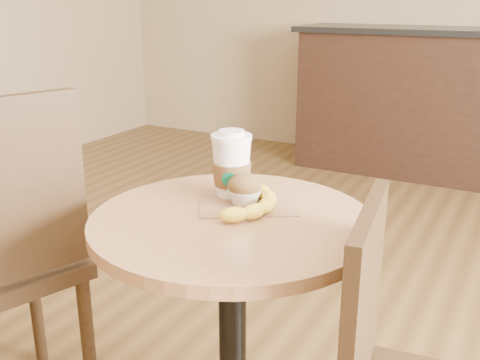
{
  "coord_description": "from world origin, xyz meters",
  "views": [
    {
      "loc": [
        0.5,
        -0.97,
        1.25
      ],
      "look_at": [
        -0.1,
        0.15,
        0.83
      ],
      "focal_mm": 42.0,
      "sensor_mm": 36.0,
      "label": 1
    }
  ],
  "objects": [
    {
      "name": "banana",
      "position": [
        -0.09,
        0.17,
        0.77
      ],
      "size": [
        0.23,
        0.29,
        0.04
      ],
      "primitive_type": null,
      "rotation": [
        0.0,
        0.0,
        0.24
      ],
      "color": "yellow",
      "rests_on": "kraft_bag"
    },
    {
      "name": "kraft_bag",
      "position": [
        -0.11,
        0.2,
        0.75
      ],
      "size": [
        0.3,
        0.28,
        0.0
      ],
      "primitive_type": "cube",
      "rotation": [
        0.0,
        0.0,
        0.55
      ],
      "color": "#906546",
      "rests_on": "cafe_table"
    },
    {
      "name": "muffin",
      "position": [
        -0.11,
        0.19,
        0.79
      ],
      "size": [
        0.09,
        0.09,
        0.08
      ],
      "color": "silver",
      "rests_on": "kraft_bag"
    },
    {
      "name": "cafe_table",
      "position": [
        -0.1,
        0.11,
        0.52
      ],
      "size": [
        0.68,
        0.68,
        0.75
      ],
      "color": "black",
      "rests_on": "ground"
    },
    {
      "name": "coffee_cup",
      "position": [
        -0.17,
        0.24,
        0.83
      ],
      "size": [
        0.1,
        0.11,
        0.18
      ],
      "rotation": [
        0.0,
        0.0,
        0.36
      ],
      "color": "white",
      "rests_on": "cafe_table"
    },
    {
      "name": "service_counter",
      "position": [
        0.0,
        3.18,
        0.52
      ],
      "size": [
        2.3,
        0.65,
        1.04
      ],
      "color": "black",
      "rests_on": "ground"
    }
  ]
}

